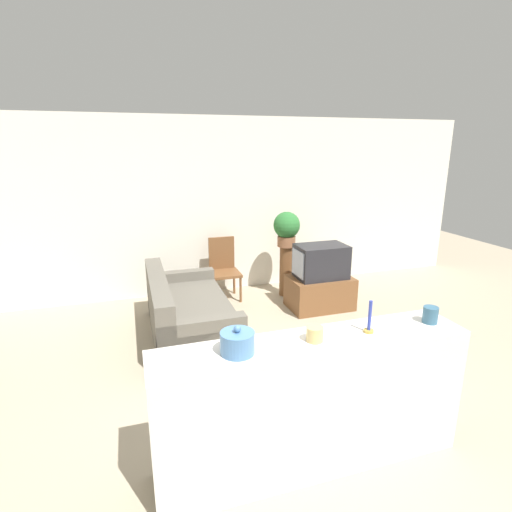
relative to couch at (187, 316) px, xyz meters
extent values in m
plane|color=tan|center=(0.57, -1.86, -0.29)|extent=(14.00, 14.00, 0.00)
cube|color=silver|center=(0.57, 1.57, 1.06)|extent=(9.00, 0.06, 2.70)
cube|color=#605B51|center=(0.04, 0.00, -0.06)|extent=(0.92, 1.80, 0.46)
cube|color=#605B51|center=(-0.32, 0.00, 0.34)|extent=(0.20, 1.80, 0.33)
cube|color=#605B51|center=(0.04, -0.82, 0.01)|extent=(0.92, 0.16, 0.59)
cube|color=#605B51|center=(0.04, 0.82, 0.01)|extent=(0.92, 0.16, 0.59)
cube|color=brown|center=(1.95, 0.35, -0.06)|extent=(0.89, 0.59, 0.46)
cube|color=#232328|center=(1.95, 0.35, 0.41)|extent=(0.69, 0.46, 0.47)
cube|color=#939EB2|center=(1.60, 0.35, 0.41)|extent=(0.02, 0.38, 0.37)
cube|color=brown|center=(0.73, 1.09, 0.12)|extent=(0.44, 0.44, 0.04)
cube|color=brown|center=(0.73, 1.29, 0.39)|extent=(0.40, 0.04, 0.50)
cylinder|color=brown|center=(0.54, 0.90, -0.09)|extent=(0.04, 0.04, 0.39)
cylinder|color=brown|center=(0.92, 0.90, -0.09)|extent=(0.04, 0.04, 0.39)
cylinder|color=brown|center=(0.54, 1.28, -0.09)|extent=(0.04, 0.04, 0.39)
cylinder|color=brown|center=(0.92, 1.28, -0.09)|extent=(0.04, 0.04, 0.39)
cylinder|color=brown|center=(1.68, 0.98, 0.11)|extent=(0.19, 0.19, 0.78)
cylinder|color=#8E5B3D|center=(1.68, 0.98, 0.58)|extent=(0.27, 0.27, 0.16)
sphere|color=#2D7033|center=(1.68, 0.98, 0.83)|extent=(0.40, 0.40, 0.40)
cube|color=silver|center=(0.57, -2.27, 0.21)|extent=(2.26, 0.44, 0.99)
cylinder|color=#4C7AAD|center=(0.03, -2.27, 0.77)|extent=(0.22, 0.22, 0.15)
sphere|color=#4C7AAD|center=(0.03, -2.27, 0.87)|extent=(0.05, 0.05, 0.05)
cylinder|color=tan|center=(0.57, -2.27, 0.75)|extent=(0.12, 0.12, 0.10)
cylinder|color=#B7933D|center=(1.00, -2.27, 0.71)|extent=(0.07, 0.07, 0.02)
cylinder|color=#2D3D9E|center=(1.00, -2.27, 0.83)|extent=(0.02, 0.02, 0.22)
cylinder|color=#335B75|center=(1.53, -2.27, 0.76)|extent=(0.11, 0.11, 0.13)
camera|label=1|loc=(-0.56, -4.49, 1.99)|focal=28.00mm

